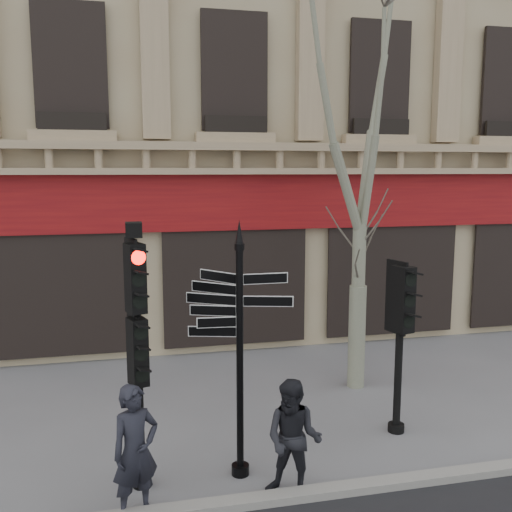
# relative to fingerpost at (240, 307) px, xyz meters

# --- Properties ---
(ground) EXTENTS (80.00, 80.00, 0.00)m
(ground) POSITION_rel_fingerpost_xyz_m (0.99, 0.61, -2.47)
(ground) COLOR slate
(ground) RESTS_ON ground
(kerb) EXTENTS (80.00, 0.25, 0.12)m
(kerb) POSITION_rel_fingerpost_xyz_m (0.99, -0.79, -2.41)
(kerb) COLOR gray
(kerb) RESTS_ON ground
(building) EXTENTS (28.00, 15.52, 18.00)m
(building) POSITION_rel_fingerpost_xyz_m (0.99, 13.09, 6.52)
(building) COLOR tan
(building) RESTS_ON ground
(fingerpost) EXTENTS (2.05, 2.05, 3.68)m
(fingerpost) POSITION_rel_fingerpost_xyz_m (0.00, 0.00, 0.00)
(fingerpost) COLOR black
(fingerpost) RESTS_ON ground
(traffic_signal_main) EXTENTS (0.48, 0.40, 3.67)m
(traffic_signal_main) POSITION_rel_fingerpost_xyz_m (-1.39, 0.00, -0.15)
(traffic_signal_main) COLOR black
(traffic_signal_main) RESTS_ON ground
(traffic_signal_secondary) EXTENTS (0.54, 0.44, 2.82)m
(traffic_signal_secondary) POSITION_rel_fingerpost_xyz_m (2.81, 0.75, -0.50)
(traffic_signal_secondary) COLOR black
(traffic_signal_secondary) RESTS_ON ground
(plane_tree) EXTENTS (3.01, 3.01, 8.00)m
(plane_tree) POSITION_rel_fingerpost_xyz_m (2.94, 2.79, 3.15)
(plane_tree) COLOR gray
(plane_tree) RESTS_ON ground
(pedestrian_a) EXTENTS (0.74, 0.64, 1.72)m
(pedestrian_a) POSITION_rel_fingerpost_xyz_m (-1.46, -0.66, -1.61)
(pedestrian_a) COLOR black
(pedestrian_a) RESTS_ON ground
(pedestrian_b) EXTENTS (0.99, 0.93, 1.61)m
(pedestrian_b) POSITION_rel_fingerpost_xyz_m (0.58, -0.69, -1.66)
(pedestrian_b) COLOR black
(pedestrian_b) RESTS_ON ground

